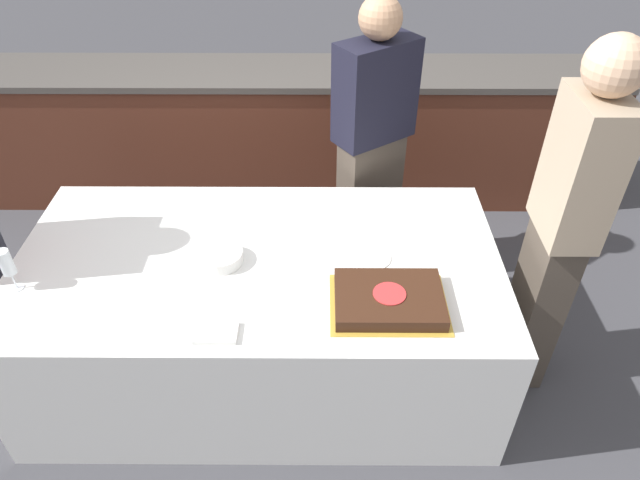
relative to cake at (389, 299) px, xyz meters
name	(u,v)px	position (x,y,z in m)	size (l,w,h in m)	color
ground_plane	(267,364)	(-0.55, 0.29, -0.75)	(14.00, 14.00, 0.00)	#424247
back_counter	(282,134)	(-0.55, 1.93, -0.29)	(4.40, 0.58, 0.92)	#5B2D1E
dining_table	(263,315)	(-0.55, 0.29, -0.39)	(2.14, 1.13, 0.72)	white
cake	(389,299)	(0.00, 0.00, 0.00)	(0.47, 0.35, 0.06)	gold
plate_stack	(221,257)	(-0.71, 0.26, 0.00)	(0.19, 0.19, 0.05)	white
wine_glass	(6,263)	(-1.53, 0.09, 0.10)	(0.06, 0.06, 0.20)	white
side_plate_near_cake	(371,257)	(-0.05, 0.29, -0.03)	(0.18, 0.18, 0.00)	white
utensil_pile	(216,333)	(-0.67, -0.16, -0.02)	(0.16, 0.11, 0.02)	white
person_cutting_cake	(372,147)	(0.00, 1.07, 0.08)	(0.45, 0.40, 1.62)	#4C4238
person_seated_right	(562,226)	(0.74, 0.29, 0.15)	(0.22, 0.34, 1.71)	#4C4238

